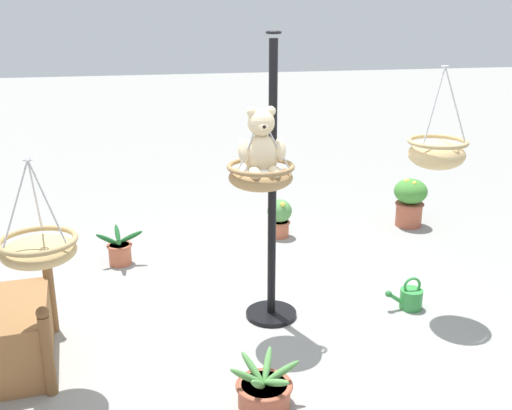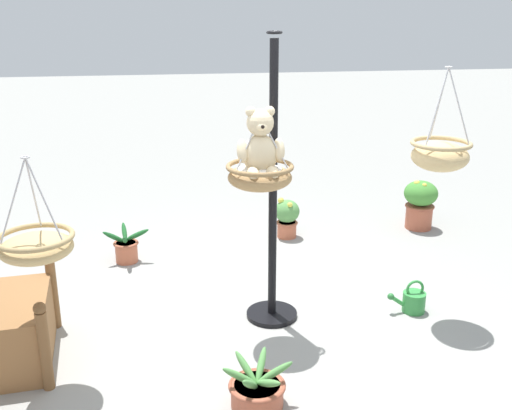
{
  "view_description": "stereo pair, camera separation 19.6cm",
  "coord_description": "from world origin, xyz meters",
  "px_view_note": "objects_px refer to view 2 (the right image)",
  "views": [
    {
      "loc": [
        0.91,
        4.54,
        2.57
      ],
      "look_at": [
        -0.0,
        0.1,
        1.07
      ],
      "focal_mm": 41.98,
      "sensor_mm": 36.0,
      "label": 1
    },
    {
      "loc": [
        0.72,
        4.57,
        2.57
      ],
      "look_at": [
        -0.0,
        0.1,
        1.07
      ],
      "focal_mm": 41.98,
      "sensor_mm": 36.0,
      "label": 2
    }
  ],
  "objects_px": {
    "potted_plant_small_succulent": "(287,217)",
    "potted_plant_trailing_ivy": "(126,248)",
    "hanging_basket_right_low": "(36,246)",
    "display_pole_central": "(272,237)",
    "potted_plant_bushy_green": "(420,202)",
    "teddy_bear": "(260,147)",
    "potted_plant_flowering_red": "(257,390)",
    "watering_can": "(413,301)",
    "hanging_basket_with_teddy": "(260,175)",
    "hanging_basket_left_high": "(440,154)"
  },
  "relations": [
    {
      "from": "hanging_basket_right_low",
      "to": "watering_can",
      "type": "height_order",
      "value": "hanging_basket_right_low"
    },
    {
      "from": "hanging_basket_left_high",
      "to": "potted_plant_flowering_red",
      "type": "relative_size",
      "value": 1.67
    },
    {
      "from": "potted_plant_bushy_green",
      "to": "potted_plant_trailing_ivy",
      "type": "xyz_separation_m",
      "value": [
        3.47,
        0.47,
        -0.17
      ]
    },
    {
      "from": "potted_plant_flowering_red",
      "to": "potted_plant_bushy_green",
      "type": "distance_m",
      "value": 3.97
    },
    {
      "from": "display_pole_central",
      "to": "potted_plant_bushy_green",
      "type": "relative_size",
      "value": 3.95
    },
    {
      "from": "teddy_bear",
      "to": "potted_plant_flowering_red",
      "type": "height_order",
      "value": "teddy_bear"
    },
    {
      "from": "teddy_bear",
      "to": "potted_plant_trailing_ivy",
      "type": "xyz_separation_m",
      "value": [
        1.15,
        -1.68,
        -1.43
      ]
    },
    {
      "from": "hanging_basket_right_low",
      "to": "potted_plant_trailing_ivy",
      "type": "relative_size",
      "value": 1.43
    },
    {
      "from": "potted_plant_flowering_red",
      "to": "potted_plant_bushy_green",
      "type": "bearing_deg",
      "value": -129.11
    },
    {
      "from": "teddy_bear",
      "to": "hanging_basket_left_high",
      "type": "distance_m",
      "value": 1.5
    },
    {
      "from": "hanging_basket_with_teddy",
      "to": "hanging_basket_left_high",
      "type": "bearing_deg",
      "value": -177.03
    },
    {
      "from": "potted_plant_small_succulent",
      "to": "watering_can",
      "type": "bearing_deg",
      "value": 110.38
    },
    {
      "from": "display_pole_central",
      "to": "hanging_basket_with_teddy",
      "type": "relative_size",
      "value": 4.21
    },
    {
      "from": "hanging_basket_with_teddy",
      "to": "potted_plant_trailing_ivy",
      "type": "bearing_deg",
      "value": -55.22
    },
    {
      "from": "teddy_bear",
      "to": "potted_plant_trailing_ivy",
      "type": "bearing_deg",
      "value": -55.61
    },
    {
      "from": "potted_plant_flowering_red",
      "to": "watering_can",
      "type": "height_order",
      "value": "potted_plant_flowering_red"
    },
    {
      "from": "hanging_basket_left_high",
      "to": "potted_plant_trailing_ivy",
      "type": "distance_m",
      "value": 3.33
    },
    {
      "from": "potted_plant_flowering_red",
      "to": "hanging_basket_right_low",
      "type": "bearing_deg",
      "value": -18.76
    },
    {
      "from": "display_pole_central",
      "to": "hanging_basket_right_low",
      "type": "bearing_deg",
      "value": 22.52
    },
    {
      "from": "hanging_basket_with_teddy",
      "to": "potted_plant_flowering_red",
      "type": "bearing_deg",
      "value": 79.47
    },
    {
      "from": "potted_plant_flowering_red",
      "to": "potted_plant_small_succulent",
      "type": "height_order",
      "value": "potted_plant_small_succulent"
    },
    {
      "from": "hanging_basket_with_teddy",
      "to": "hanging_basket_left_high",
      "type": "relative_size",
      "value": 0.69
    },
    {
      "from": "potted_plant_flowering_red",
      "to": "potted_plant_trailing_ivy",
      "type": "height_order",
      "value": "potted_plant_trailing_ivy"
    },
    {
      "from": "hanging_basket_right_low",
      "to": "watering_can",
      "type": "bearing_deg",
      "value": -168.54
    },
    {
      "from": "hanging_basket_left_high",
      "to": "hanging_basket_right_low",
      "type": "bearing_deg",
      "value": 10.07
    },
    {
      "from": "potted_plant_bushy_green",
      "to": "watering_can",
      "type": "relative_size",
      "value": 1.74
    },
    {
      "from": "potted_plant_bushy_green",
      "to": "potted_plant_trailing_ivy",
      "type": "relative_size",
      "value": 1.23
    },
    {
      "from": "potted_plant_small_succulent",
      "to": "potted_plant_trailing_ivy",
      "type": "distance_m",
      "value": 1.88
    },
    {
      "from": "teddy_bear",
      "to": "potted_plant_bushy_green",
      "type": "relative_size",
      "value": 0.86
    },
    {
      "from": "potted_plant_bushy_green",
      "to": "teddy_bear",
      "type": "bearing_deg",
      "value": 42.82
    },
    {
      "from": "potted_plant_trailing_ivy",
      "to": "watering_can",
      "type": "xyz_separation_m",
      "value": [
        -2.55,
        1.52,
        -0.05
      ]
    },
    {
      "from": "teddy_bear",
      "to": "hanging_basket_with_teddy",
      "type": "bearing_deg",
      "value": -90.0
    },
    {
      "from": "hanging_basket_with_teddy",
      "to": "potted_plant_flowering_red",
      "type": "xyz_separation_m",
      "value": [
        0.18,
        0.95,
        -1.23
      ]
    },
    {
      "from": "display_pole_central",
      "to": "watering_can",
      "type": "bearing_deg",
      "value": 174.8
    },
    {
      "from": "potted_plant_small_succulent",
      "to": "potted_plant_trailing_ivy",
      "type": "height_order",
      "value": "potted_plant_small_succulent"
    },
    {
      "from": "hanging_basket_with_teddy",
      "to": "potted_plant_small_succulent",
      "type": "height_order",
      "value": "hanging_basket_with_teddy"
    },
    {
      "from": "display_pole_central",
      "to": "hanging_basket_left_high",
      "type": "relative_size",
      "value": 2.89
    },
    {
      "from": "display_pole_central",
      "to": "hanging_basket_with_teddy",
      "type": "distance_m",
      "value": 0.68
    },
    {
      "from": "display_pole_central",
      "to": "potted_plant_bushy_green",
      "type": "distance_m",
      "value": 2.9
    },
    {
      "from": "hanging_basket_with_teddy",
      "to": "teddy_bear",
      "type": "distance_m",
      "value": 0.23
    },
    {
      "from": "hanging_basket_with_teddy",
      "to": "display_pole_central",
      "type": "bearing_deg",
      "value": -120.96
    },
    {
      "from": "potted_plant_flowering_red",
      "to": "display_pole_central",
      "type": "bearing_deg",
      "value": -105.25
    },
    {
      "from": "teddy_bear",
      "to": "potted_plant_small_succulent",
      "type": "height_order",
      "value": "teddy_bear"
    },
    {
      "from": "hanging_basket_with_teddy",
      "to": "hanging_basket_right_low",
      "type": "height_order",
      "value": "hanging_basket_with_teddy"
    },
    {
      "from": "display_pole_central",
      "to": "potted_plant_trailing_ivy",
      "type": "bearing_deg",
      "value": -47.23
    },
    {
      "from": "potted_plant_trailing_ivy",
      "to": "hanging_basket_left_high",
      "type": "bearing_deg",
      "value": 149.11
    },
    {
      "from": "display_pole_central",
      "to": "potted_plant_flowering_red",
      "type": "relative_size",
      "value": 4.81
    },
    {
      "from": "hanging_basket_right_low",
      "to": "potted_plant_trailing_ivy",
      "type": "xyz_separation_m",
      "value": [
        -0.43,
        -2.12,
        -0.91
      ]
    },
    {
      "from": "display_pole_central",
      "to": "hanging_basket_right_low",
      "type": "distance_m",
      "value": 1.9
    },
    {
      "from": "hanging_basket_with_teddy",
      "to": "potted_plant_small_succulent",
      "type": "bearing_deg",
      "value": -107.87
    }
  ]
}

